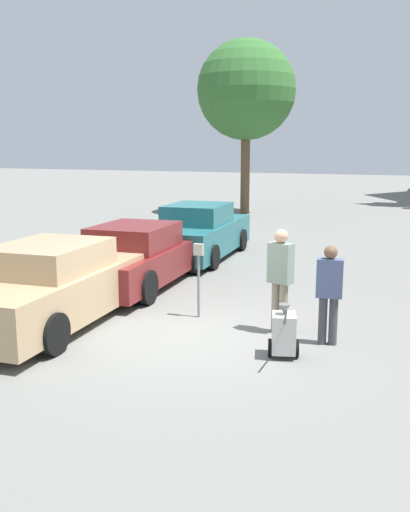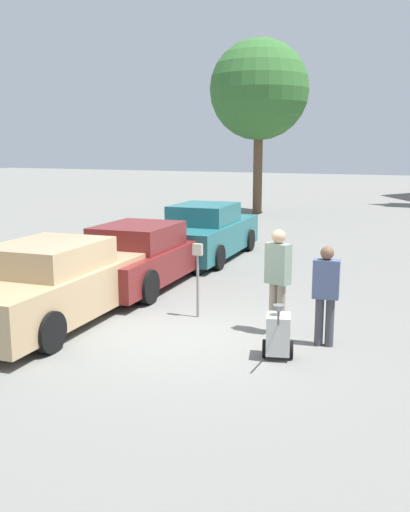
% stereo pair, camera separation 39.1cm
% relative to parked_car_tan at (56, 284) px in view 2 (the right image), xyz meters
% --- Properties ---
extents(ground_plane, '(120.00, 120.00, 0.00)m').
position_rel_parked_car_tan_xyz_m(ground_plane, '(2.67, 0.21, -0.71)').
color(ground_plane, slate).
extents(parked_car_tan, '(2.28, 5.08, 1.51)m').
position_rel_parked_car_tan_xyz_m(parked_car_tan, '(0.00, 0.00, 0.00)').
color(parked_car_tan, tan).
rests_on(parked_car_tan, ground_plane).
extents(parked_car_maroon, '(2.24, 4.96, 1.46)m').
position_rel_parked_car_tan_xyz_m(parked_car_maroon, '(0.00, 3.08, -0.03)').
color(parked_car_maroon, maroon).
rests_on(parked_car_maroon, ground_plane).
extents(parked_car_teal, '(2.23, 4.97, 1.59)m').
position_rel_parked_car_tan_xyz_m(parked_car_teal, '(0.00, 6.76, 0.03)').
color(parked_car_teal, '#23666B').
rests_on(parked_car_teal, ground_plane).
extents(parking_meter, '(0.18, 0.09, 1.42)m').
position_rel_parked_car_tan_xyz_m(parking_meter, '(2.31, 1.29, 0.28)').
color(parking_meter, slate).
rests_on(parking_meter, ground_plane).
extents(person_worker, '(0.47, 0.34, 1.83)m').
position_rel_parked_car_tan_xyz_m(person_worker, '(3.97, 1.00, 0.35)').
color(person_worker, gray).
rests_on(person_worker, ground_plane).
extents(person_supervisor, '(0.45, 0.28, 1.65)m').
position_rel_parked_car_tan_xyz_m(person_supervisor, '(4.87, 0.70, 0.23)').
color(person_supervisor, '#3F3F47').
rests_on(person_supervisor, ground_plane).
extents(equipment_cart, '(0.53, 1.00, 1.00)m').
position_rel_parked_car_tan_xyz_m(equipment_cart, '(4.35, -0.14, -0.32)').
color(equipment_cart, '#B2B2AD').
rests_on(equipment_cart, ground_plane).
extents(shade_tree, '(4.68, 4.68, 8.18)m').
position_rel_parked_car_tan_xyz_m(shade_tree, '(-2.42, 18.11, 5.11)').
color(shade_tree, brown).
rests_on(shade_tree, ground_plane).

